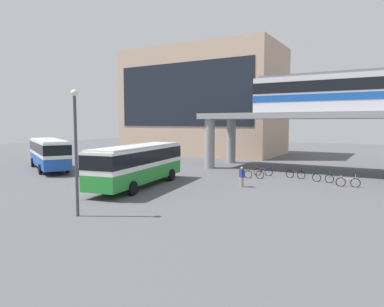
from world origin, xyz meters
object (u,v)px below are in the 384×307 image
train (366,91)px  bicycle_silver (348,182)px  bus_secondary (49,151)px  bicycle_blue (263,172)px  bicycle_green (323,178)px  bicycle_brown (254,174)px  bus_main (138,161)px  pedestrian_near_building (242,178)px  station_building (203,102)px  bicycle_black (295,174)px

train → bicycle_silver: (-0.45, -7.49, -7.59)m
bus_secondary → bicycle_blue: (20.88, 7.53, -1.63)m
train → bicycle_green: train is taller
bicycle_brown → bus_main: bearing=-126.9°
train → pedestrian_near_building: 15.69m
bus_secondary → bicycle_green: bearing=13.7°
bicycle_silver → bus_secondary: bearing=-169.6°
station_building → bicycle_green: (22.25, -19.85, -7.91)m
bicycle_green → station_building: bearing=138.3°
bicycle_green → bicycle_blue: bearing=169.0°
bicycle_black → bus_main: bearing=-132.7°
station_building → bicycle_brown: bearing=-51.5°
bus_main → bicycle_blue: bearing=58.1°
bicycle_brown → bicycle_green: 5.80m
train → bus_secondary: 32.20m
bus_secondary → bicycle_black: (23.93, 7.44, -1.63)m
train → pedestrian_near_building: (-7.59, -11.69, -7.21)m
bicycle_green → bicycle_brown: bearing=-171.0°
bicycle_blue → bicycle_black: (3.05, -0.09, 0.00)m
bus_main → bicycle_green: bus_main is taller
train → bicycle_blue: train is taller
train → bus_secondary: train is taller
station_building → bicycle_blue: size_ratio=13.94×
bicycle_brown → bicycle_black: bearing=30.6°
station_building → bus_main: size_ratio=2.18×
bus_main → bicycle_silver: bus_main is taller
bus_secondary → bicycle_green: bus_secondary is taller
bus_main → bicycle_green: bearing=37.8°
station_building → bicycle_silver: (24.32, -21.06, -7.91)m
bus_secondary → bus_main: bearing=-11.4°
bicycle_black → station_building: bearing=136.3°
bicycle_brown → bicycle_silver: size_ratio=0.99×
station_building → bicycle_brown: (16.52, -20.76, -7.91)m
station_building → bicycle_brown: 27.68m
train → bicycle_green: size_ratio=11.93×
bicycle_blue → pedestrian_near_building: (0.50, -6.50, 0.37)m
station_building → train: station_building is taller
bicycle_black → bicycle_brown: bearing=-149.4°
bus_main → bicycle_brown: bearing=53.1°
station_building → bicycle_green: station_building is taller
bus_main → bus_secondary: bearing=168.6°
bicycle_blue → bicycle_green: bearing=-11.0°
bicycle_silver → pedestrian_near_building: bearing=-149.5°
station_building → bicycle_green: bearing=-41.7°
bus_secondary → bicycle_brown: bus_secondary is taller
train → bicycle_green: (-2.52, -6.27, -7.59)m
bicycle_silver → pedestrian_near_building: (-7.14, -4.20, 0.37)m
train → bicycle_black: bearing=-133.6°
bicycle_green → bicycle_black: size_ratio=1.00×
train → bicycle_brown: bearing=-138.9°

